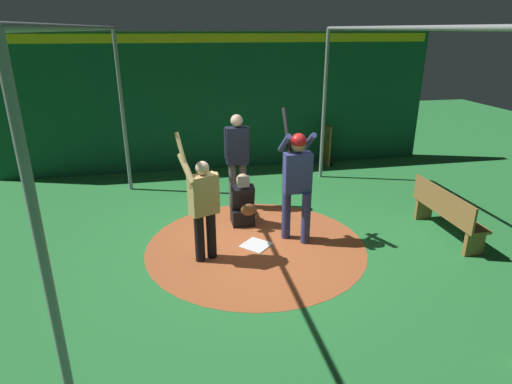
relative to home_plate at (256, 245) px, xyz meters
name	(u,v)px	position (x,y,z in m)	size (l,w,h in m)	color
ground_plane	(256,246)	(0.00, 0.00, -0.01)	(26.70, 26.70, 0.00)	#287A38
dirt_circle	(256,245)	(0.00, 0.00, -0.01)	(3.60, 3.60, 0.01)	#AD562D
home_plate	(256,245)	(0.00, 0.00, 0.00)	(0.42, 0.42, 0.01)	white
batter	(297,177)	(-0.09, 0.69, 1.12)	(0.68, 0.49, 2.17)	navy
catcher	(243,205)	(-0.86, -0.07, 0.37)	(0.58, 0.40, 0.98)	black
umpire	(237,156)	(-1.71, -0.03, 1.04)	(0.23, 0.49, 1.86)	#4C4C51
visitor	(203,204)	(0.26, -0.85, 0.90)	(0.53, 0.60, 1.96)	black
back_wall	(221,102)	(-4.45, 0.00, 1.65)	(0.22, 10.70, 3.30)	#145133
cage_frame	(256,100)	(0.00, 0.00, 2.37)	(6.41, 4.52, 3.40)	gray
bat_rack	(325,145)	(-4.21, 2.69, 0.48)	(0.82, 0.20, 1.05)	olive
bench	(446,212)	(0.26, 3.24, 0.43)	(1.67, 0.36, 0.85)	olive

